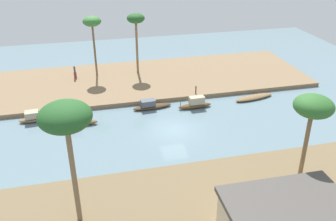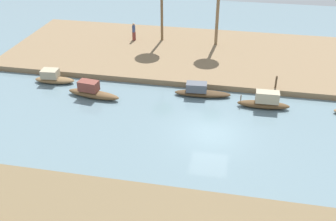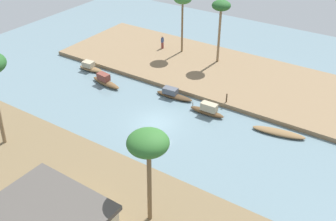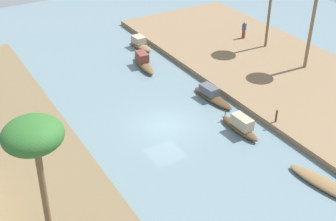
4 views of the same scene
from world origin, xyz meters
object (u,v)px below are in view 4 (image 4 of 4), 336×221
sampan_with_tall_canopy (212,95)px  person_on_near_bank (244,31)px  sampan_with_red_awning (143,62)px  palm_tree_right_tall (33,138)px  sampan_upstream_small (241,126)px  sampan_foreground (140,44)px  mooring_post (276,116)px  sampan_open_hull (325,185)px

sampan_with_tall_canopy → person_on_near_bank: (7.72, -9.42, 0.82)m
sampan_with_tall_canopy → person_on_near_bank: person_on_near_bank is taller
sampan_with_red_awning → person_on_near_bank: size_ratio=2.48×
palm_tree_right_tall → sampan_with_tall_canopy: bearing=-62.3°
sampan_upstream_small → sampan_with_tall_canopy: bearing=-12.3°
person_on_near_bank → sampan_foreground: bearing=-23.3°
mooring_post → palm_tree_right_tall: palm_tree_right_tall is taller
sampan_with_tall_canopy → sampan_upstream_small: sampan_upstream_small is taller
sampan_with_tall_canopy → sampan_with_red_awning: bearing=8.1°
person_on_near_bank → sampan_with_tall_canopy: bearing=39.4°
sampan_with_tall_canopy → person_on_near_bank: bearing=-55.3°
palm_tree_right_tall → mooring_post: bearing=-81.3°
sampan_foreground → sampan_open_hull: 23.58m
sampan_foreground → palm_tree_right_tall: (-19.88, 15.36, 6.28)m
palm_tree_right_tall → sampan_with_red_awning: bearing=-40.5°
sampan_upstream_small → palm_tree_right_tall: bearing=102.0°
sampan_with_tall_canopy → sampan_upstream_small: bearing=164.2°
sampan_upstream_small → sampan_with_red_awning: size_ratio=0.88×
sampan_foreground → sampan_upstream_small: sampan_upstream_small is taller
sampan_foreground → person_on_near_bank: person_on_near_bank is taller
sampan_upstream_small → sampan_open_hull: bearing=-176.4°
mooring_post → sampan_foreground: bearing=5.3°
sampan_with_red_awning → palm_tree_right_tall: palm_tree_right_tall is taller
sampan_open_hull → palm_tree_right_tall: palm_tree_right_tall is taller
sampan_upstream_small → sampan_foreground: bearing=-4.3°
sampan_open_hull → sampan_with_red_awning: size_ratio=1.18×
sampan_open_hull → sampan_foreground: bearing=-11.1°
sampan_open_hull → person_on_near_bank: bearing=-36.9°
sampan_foreground → sampan_with_tall_canopy: size_ratio=0.77×
sampan_with_tall_canopy → sampan_open_hull: bearing=173.8°
sampan_with_red_awning → sampan_foreground: bearing=-16.5°
mooring_post → sampan_upstream_small: bearing=72.3°
palm_tree_right_tall → sampan_upstream_small: bearing=-76.8°
sampan_with_tall_canopy → sampan_foreground: bearing=-4.4°
sampan_with_red_awning → palm_tree_right_tall: (-15.95, 13.61, 6.24)m
sampan_with_tall_canopy → person_on_near_bank: 12.21m
sampan_open_hull → sampan_upstream_small: size_ratio=1.34×
sampan_with_tall_canopy → sampan_with_red_awning: (7.87, 1.79, 0.09)m
sampan_with_tall_canopy → sampan_open_hull: sampan_with_tall_canopy is taller
sampan_upstream_small → person_on_near_bank: (12.41, -10.35, 0.69)m
sampan_with_red_awning → mooring_post: (-13.36, -3.35, 0.46)m
person_on_near_bank → mooring_post: bearing=59.3°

